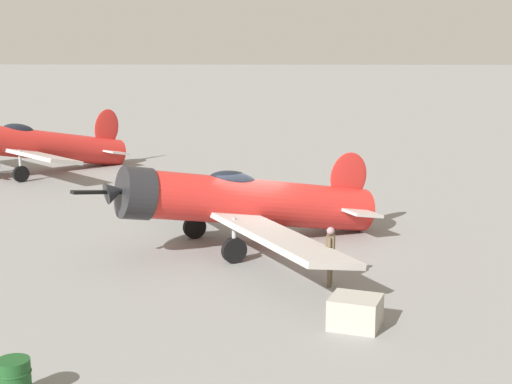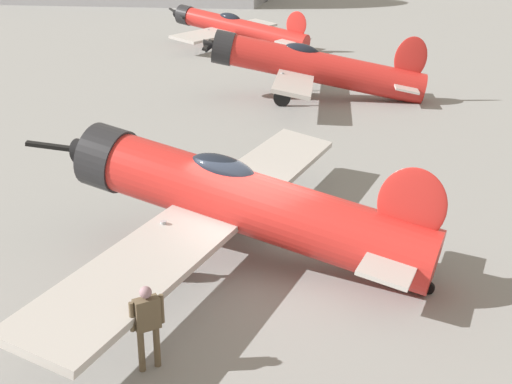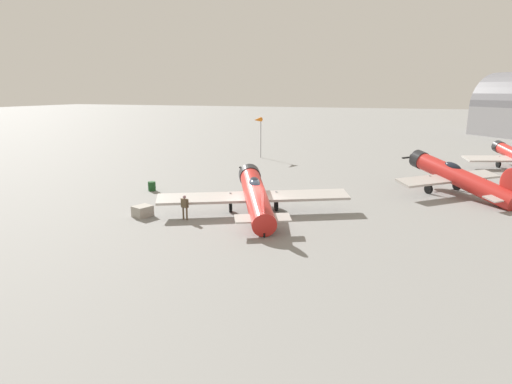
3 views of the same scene
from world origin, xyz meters
TOP-DOWN VIEW (x-y plane):
  - ground_plane at (0.00, 0.00)m, footprint 400.00×400.00m
  - airplane_foreground at (-0.23, 0.45)m, footprint 12.83×9.64m
  - airplane_mid_apron at (13.31, 11.87)m, footprint 9.45×9.44m
  - airplane_far_line at (20.82, 27.32)m, footprint 11.29×11.97m
  - ground_crew_mechanic at (-4.32, -2.15)m, footprint 0.65×0.30m

SIDE VIEW (x-z plane):
  - ground_plane at x=0.00m, z-range 0.00..0.00m
  - ground_crew_mechanic at x=-4.32m, z-range 0.18..1.86m
  - airplane_far_line at x=20.82m, z-range -0.10..2.76m
  - airplane_foreground at x=-0.23m, z-range 0.00..3.00m
  - airplane_mid_apron at x=13.31m, z-range -0.12..3.28m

